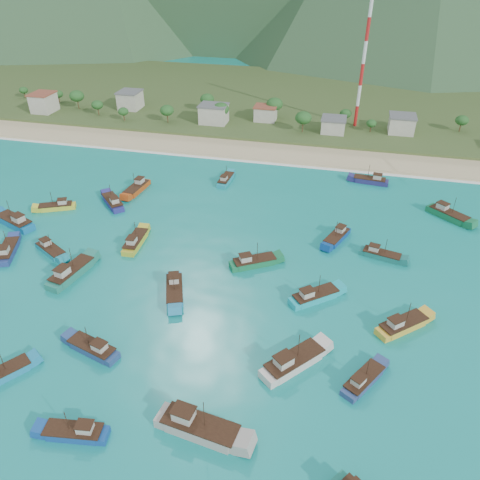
% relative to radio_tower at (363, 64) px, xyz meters
% --- Properties ---
extents(ground, '(600.00, 600.00, 0.00)m').
position_rel_radio_tower_xyz_m(ground, '(-27.31, -108.00, -24.06)').
color(ground, '#0B7183').
rests_on(ground, ground).
extents(beach, '(400.00, 18.00, 1.20)m').
position_rel_radio_tower_xyz_m(beach, '(-27.31, -29.00, -24.06)').
color(beach, beige).
rests_on(beach, ground).
extents(land, '(400.00, 110.00, 2.40)m').
position_rel_radio_tower_xyz_m(land, '(-27.31, 32.00, -24.06)').
color(land, '#385123').
rests_on(land, ground).
extents(surf_line, '(400.00, 2.50, 0.08)m').
position_rel_radio_tower_xyz_m(surf_line, '(-27.31, -38.50, -24.06)').
color(surf_line, white).
rests_on(surf_line, ground).
extents(village, '(219.66, 27.25, 7.06)m').
position_rel_radio_tower_xyz_m(village, '(-22.86, -5.94, -19.44)').
color(village, beige).
rests_on(village, ground).
extents(vegetation, '(279.35, 25.75, 8.43)m').
position_rel_radio_tower_xyz_m(vegetation, '(-30.86, -5.08, -18.85)').
color(vegetation, '#235623').
rests_on(vegetation, ground).
extents(radio_tower, '(1.20, 1.20, 44.93)m').
position_rel_radio_tower_xyz_m(radio_tower, '(0.00, 0.00, 0.00)').
color(radio_tower, red).
rests_on(radio_tower, ground).
extents(boat_0, '(6.61, 10.73, 6.11)m').
position_rel_radio_tower_xyz_m(boat_0, '(-75.15, -103.39, -23.35)').
color(boat_0, navy).
rests_on(boat_0, ground).
extents(boat_1, '(10.57, 8.06, 6.19)m').
position_rel_radio_tower_xyz_m(boat_1, '(-19.27, -94.80, -23.33)').
color(boat_1, '#136E40').
rests_on(boat_1, ground).
extents(boat_3, '(9.79, 6.50, 5.61)m').
position_rel_radio_tower_xyz_m(boat_3, '(-75.97, -81.77, -23.44)').
color(boat_3, gold).
rests_on(boat_3, ground).
extents(boat_4, '(6.43, 10.24, 5.83)m').
position_rel_radio_tower_xyz_m(boat_4, '(-1.95, -80.08, -23.40)').
color(boat_4, navy).
rests_on(boat_4, ground).
extents(boat_5, '(7.27, 9.32, 5.49)m').
position_rel_radio_tower_xyz_m(boat_5, '(4.83, -122.88, -23.46)').
color(boat_5, navy).
rests_on(boat_5, ground).
extents(boat_6, '(4.27, 11.01, 6.35)m').
position_rel_radio_tower_xyz_m(boat_6, '(-59.41, -66.89, -23.30)').
color(boat_6, '#B84414').
rests_on(boat_6, ground).
extents(boat_8, '(10.74, 9.82, 6.65)m').
position_rel_radio_tower_xyz_m(boat_8, '(25.61, -62.61, -23.25)').
color(boat_8, '#146D40').
rests_on(boat_8, ground).
extents(boat_10, '(9.68, 4.90, 5.49)m').
position_rel_radio_tower_xyz_m(boat_10, '(8.26, -85.24, -23.46)').
color(boat_10, '#176963').
rests_on(boat_10, ground).
extents(boat_11, '(10.68, 11.56, 7.19)m').
position_rel_radio_tower_xyz_m(boat_11, '(-6.77, -121.95, -23.15)').
color(boat_11, beige).
rests_on(boat_11, ground).
extents(boat_14, '(3.61, 10.53, 6.13)m').
position_rel_radio_tower_xyz_m(boat_14, '(-48.26, -93.00, -23.34)').
color(boat_14, gold).
rests_on(boat_14, ground).
extents(boat_15, '(10.46, 5.67, 5.93)m').
position_rel_radio_tower_xyz_m(boat_15, '(-41.39, -126.64, -23.38)').
color(boat_15, navy).
rests_on(boat_15, ground).
extents(boat_16, '(7.95, 9.52, 5.71)m').
position_rel_radio_tower_xyz_m(boat_16, '(-53.16, -135.35, -23.42)').
color(boat_16, '#167EAD').
rests_on(boat_16, ground).
extents(boat_18, '(10.48, 4.07, 6.04)m').
position_rel_radio_tower_xyz_m(boat_18, '(5.86, -46.02, -23.36)').
color(boat_18, navy).
rests_on(boat_18, ground).
extents(boat_19, '(13.21, 5.59, 7.56)m').
position_rel_radio_tower_xyz_m(boat_19, '(-18.51, -137.63, -23.08)').
color(boat_19, '#AAA199').
rests_on(boat_19, ground).
extents(boat_20, '(12.55, 7.86, 7.14)m').
position_rel_radio_tower_xyz_m(boat_20, '(-81.60, -91.66, -23.16)').
color(boat_20, '#0D67A1').
rests_on(boat_20, ground).
extents(boat_22, '(9.77, 4.03, 5.60)m').
position_rel_radio_tower_xyz_m(boat_22, '(-35.88, -142.31, -23.44)').
color(boat_22, '#124392').
rests_on(boat_22, ground).
extents(boat_24, '(6.72, 11.10, 6.31)m').
position_rel_radio_tower_xyz_m(boat_24, '(-32.94, -108.20, -23.31)').
color(boat_24, teal).
rests_on(boat_24, ground).
extents(boat_25, '(9.49, 9.73, 6.20)m').
position_rel_radio_tower_xyz_m(boat_25, '(-62.34, -76.12, -23.33)').
color(boat_25, navy).
rests_on(boat_25, ground).
extents(boat_26, '(3.26, 9.40, 5.47)m').
position_rel_radio_tower_xyz_m(boat_26, '(-36.07, -55.18, -23.46)').
color(boat_26, teal).
rests_on(boat_26, ground).
extents(boat_27, '(5.81, 12.44, 7.08)m').
position_rel_radio_tower_xyz_m(boat_27, '(-56.52, -107.71, -23.17)').
color(boat_27, '#1F7664').
rests_on(boat_27, ground).
extents(boat_28, '(10.11, 9.42, 6.31)m').
position_rel_radio_tower_xyz_m(boat_28, '(11.70, -108.22, -23.31)').
color(boat_28, gold).
rests_on(boat_28, ground).
extents(boat_29, '(10.15, 9.07, 6.23)m').
position_rel_radio_tower_xyz_m(boat_29, '(-4.95, -103.59, -23.32)').
color(boat_29, '#14AAB9').
rests_on(boat_29, ground).
extents(boat_30, '(9.87, 7.31, 5.75)m').
position_rel_radio_tower_xyz_m(boat_30, '(-65.86, -100.75, -23.41)').
color(boat_30, teal).
rests_on(boat_30, ground).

